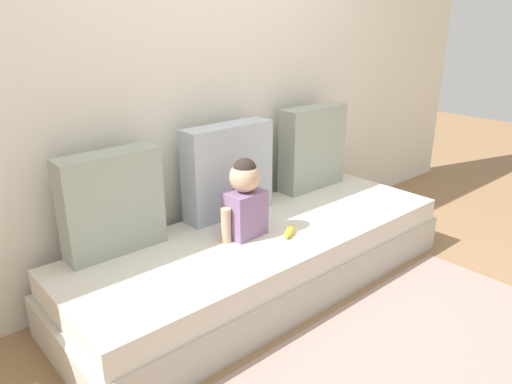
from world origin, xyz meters
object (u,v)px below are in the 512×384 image
Objects in this scene: throw_pillow_center at (228,170)px; throw_pillow_left at (112,203)px; toddler at (245,198)px; throw_pillow_right at (312,148)px; banana at (289,231)px; couch at (264,258)px.

throw_pillow_left is at bearing 180.00° from throw_pillow_center.
toddler is at bearing -25.73° from throw_pillow_left.
toddler is (-0.89, -0.31, -0.07)m from throw_pillow_right.
throw_pillow_right is at bearing 0.00° from throw_pillow_left.
throw_pillow_center is at bearing 97.60° from banana.
throw_pillow_right reaches higher than throw_pillow_left.
throw_pillow_left is at bearing 180.00° from throw_pillow_right.
couch is 4.58× the size of throw_pillow_left.
throw_pillow_center is 1.30× the size of toddler.
throw_pillow_left is 1.19× the size of toddler.
banana is (0.19, -0.17, -0.21)m from toddler.
throw_pillow_right reaches higher than couch.
throw_pillow_right reaches higher than throw_pillow_center.
throw_pillow_left is at bearing 150.15° from banana.
banana is (0.06, -0.47, -0.26)m from throw_pillow_center.
banana is at bearing -41.45° from toddler.
couch is 0.96m from throw_pillow_right.
toddler reaches higher than couch.
throw_pillow_right is (0.76, 0.00, 0.01)m from throw_pillow_center.
couch is at bearing 113.46° from banana.
throw_pillow_right reaches higher than toddler.
toddler is (-0.13, -0.31, -0.06)m from throw_pillow_center.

